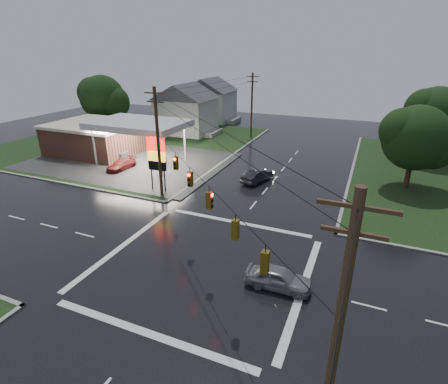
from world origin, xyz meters
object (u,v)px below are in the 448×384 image
at_px(tree_nw_behind, 103,98).
at_px(car_crossing, 279,278).
at_px(utility_pole_nw, 158,142).
at_px(house_near, 186,108).
at_px(car_north, 257,175).
at_px(utility_pole_se, 336,339).
at_px(utility_pole_n, 252,104).
at_px(gas_station, 103,136).
at_px(house_far, 210,99).
at_px(pylon_sign, 156,155).
at_px(car_pump, 121,165).
at_px(tree_ne_near, 417,138).
at_px(tree_ne_far, 437,115).

relative_size(tree_nw_behind, car_crossing, 2.35).
relative_size(utility_pole_nw, house_near, 1.00).
distance_m(house_near, car_north, 27.05).
distance_m(utility_pole_se, utility_pole_n, 51.16).
distance_m(gas_station, house_far, 28.61).
xyz_separation_m(pylon_sign, car_pump, (-8.26, 4.22, -3.38)).
height_order(tree_nw_behind, tree_ne_near, tree_nw_behind).
bearing_deg(tree_ne_far, tree_nw_behind, -175.51).
relative_size(gas_station, car_north, 5.81).
height_order(utility_pole_n, car_north, utility_pole_n).
height_order(house_near, house_far, same).
height_order(utility_pole_se, house_far, utility_pole_se).
height_order(tree_ne_near, car_pump, tree_ne_near).
xyz_separation_m(utility_pole_se, car_pump, (-28.26, 24.22, -5.09)).
bearing_deg(tree_nw_behind, gas_station, -51.58).
distance_m(pylon_sign, utility_pole_n, 27.56).
bearing_deg(tree_ne_near, pylon_sign, -154.99).
xyz_separation_m(utility_pole_nw, tree_nw_behind, (-24.34, 20.49, 0.46)).
bearing_deg(utility_pole_n, tree_ne_near, -34.10).
bearing_deg(utility_pole_se, tree_nw_behind, 137.66).
xyz_separation_m(utility_pole_se, house_far, (-31.45, 57.50, -1.32)).
bearing_deg(utility_pole_nw, house_near, 113.37).
bearing_deg(utility_pole_se, house_far, 118.68).
xyz_separation_m(tree_ne_near, tree_ne_far, (3.01, 12.00, 0.62)).
relative_size(pylon_sign, house_near, 0.54).
bearing_deg(car_north, tree_ne_far, -121.34).
bearing_deg(utility_pole_n, pylon_sign, -92.08).
height_order(house_far, tree_ne_far, tree_ne_far).
distance_m(tree_nw_behind, tree_ne_near, 48.65).
xyz_separation_m(house_near, tree_ne_near, (35.09, -14.01, 1.16)).
distance_m(utility_pole_n, car_crossing, 41.50).
distance_m(house_near, tree_ne_far, 38.19).
height_order(pylon_sign, car_pump, pylon_sign).
distance_m(house_near, house_far, 12.04).
distance_m(tree_ne_near, car_crossing, 24.49).
bearing_deg(gas_station, tree_nw_behind, 128.42).
bearing_deg(car_north, car_crossing, 129.25).
xyz_separation_m(utility_pole_n, car_crossing, (15.01, -38.40, -4.74)).
height_order(car_crossing, car_pump, car_crossing).
xyz_separation_m(pylon_sign, utility_pole_nw, (1.00, -1.00, 1.71)).
distance_m(pylon_sign, car_north, 11.65).
height_order(house_near, car_north, house_near).
xyz_separation_m(utility_pole_se, tree_nw_behind, (-43.34, 39.49, 0.46)).
distance_m(house_near, tree_nw_behind, 14.33).
bearing_deg(car_north, utility_pole_se, 129.82).
bearing_deg(utility_pole_se, utility_pole_nw, 135.00).
height_order(utility_pole_se, utility_pole_n, utility_pole_se).
bearing_deg(car_crossing, tree_ne_far, -20.04).
xyz_separation_m(utility_pole_se, car_crossing, (-3.99, 9.10, -4.99)).
height_order(house_far, tree_nw_behind, tree_nw_behind).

